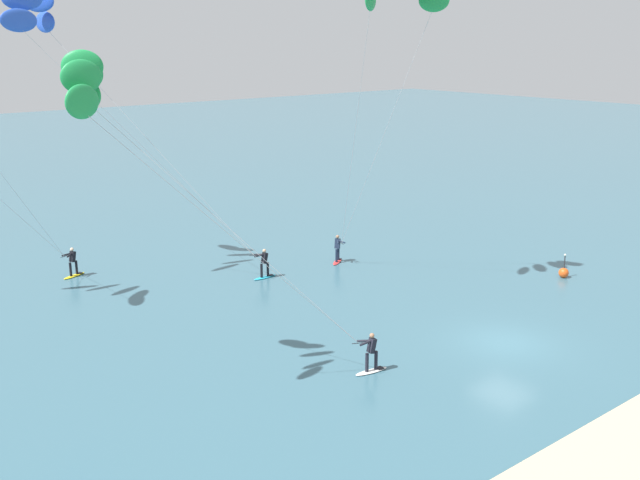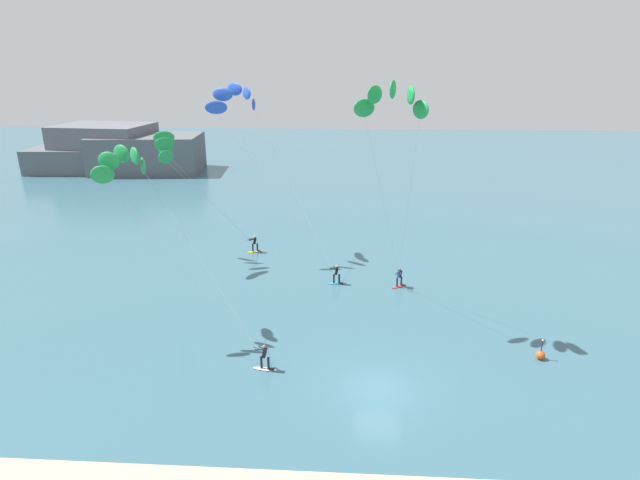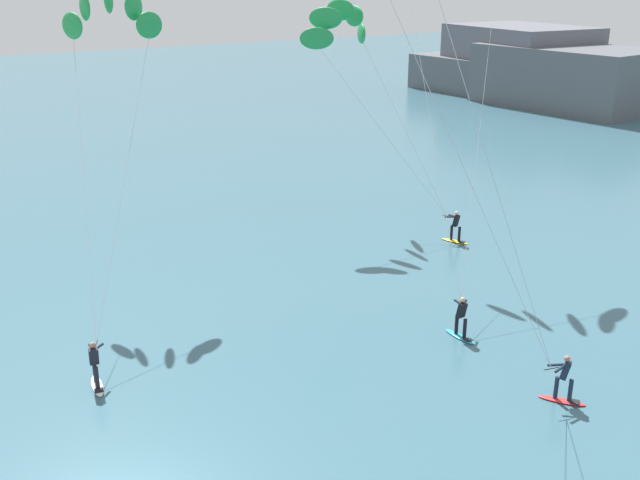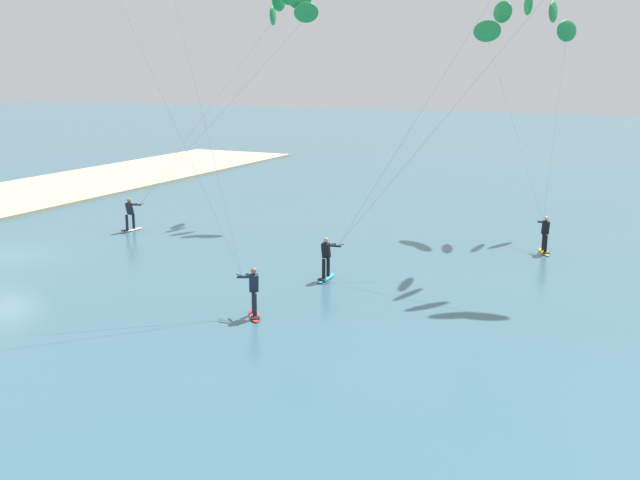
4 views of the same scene
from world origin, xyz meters
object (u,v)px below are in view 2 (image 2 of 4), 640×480
kitesurfer_downwind (239,104)px  marker_buoy (540,355)px  kitesurfer_nearshore (130,172)px  kitesurfer_mid_water (169,150)px  kitesurfer_far_out (393,111)px

kitesurfer_downwind → marker_buoy: 30.89m
kitesurfer_nearshore → kitesurfer_mid_water: (-2.17, 13.16, -0.78)m
kitesurfer_nearshore → marker_buoy: size_ratio=9.17×
kitesurfer_nearshore → kitesurfer_mid_water: 13.36m
kitesurfer_mid_water → kitesurfer_far_out: bearing=-31.4°
kitesurfer_far_out → kitesurfer_downwind: bearing=133.4°
kitesurfer_far_out → marker_buoy: bearing=-23.5°
marker_buoy → kitesurfer_nearshore: bearing=175.4°
kitesurfer_far_out → kitesurfer_mid_water: bearing=148.6°
kitesurfer_far_out → kitesurfer_downwind: kitesurfer_far_out is taller
kitesurfer_far_out → kitesurfer_downwind: size_ratio=1.04×
kitesurfer_nearshore → marker_buoy: (25.54, -2.08, -10.70)m
kitesurfer_nearshore → marker_buoy: kitesurfer_nearshore is taller
kitesurfer_nearshore → kitesurfer_downwind: kitesurfer_downwind is taller
kitesurfer_mid_water → marker_buoy: size_ratio=8.59×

